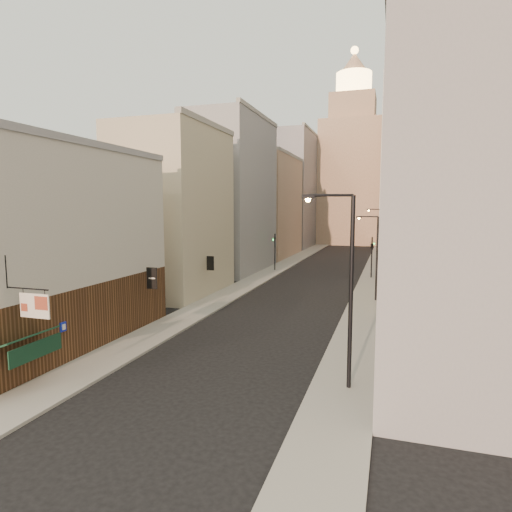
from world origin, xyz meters
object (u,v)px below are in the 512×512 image
(streetlamp_near, at_px, (346,281))
(traffic_light_right, at_px, (372,247))
(streetlamp_mid, at_px, (375,253))
(clock_tower, at_px, (352,168))
(streetlamp_far, at_px, (380,235))
(white_tower, at_px, (403,155))
(traffic_light_left, at_px, (275,244))

(streetlamp_near, bearing_deg, traffic_light_right, 74.55)
(streetlamp_mid, height_order, traffic_light_right, streetlamp_mid)
(clock_tower, bearing_deg, streetlamp_far, -79.40)
(streetlamp_near, bearing_deg, streetlamp_far, 73.55)
(clock_tower, distance_m, streetlamp_near, 85.48)
(clock_tower, xyz_separation_m, streetlamp_far, (7.92, -42.30, -12.90))
(white_tower, bearing_deg, streetlamp_near, -92.83)
(traffic_light_right, bearing_deg, traffic_light_left, 7.89)
(streetlamp_mid, height_order, streetlamp_far, streetlamp_far)
(white_tower, distance_m, streetlamp_far, 31.67)
(streetlamp_near, distance_m, traffic_light_right, 32.98)
(clock_tower, height_order, white_tower, clock_tower)
(traffic_light_left, bearing_deg, streetlamp_far, -178.05)
(streetlamp_near, bearing_deg, white_tower, 71.25)
(clock_tower, xyz_separation_m, streetlamp_mid, (8.06, -64.22, -13.23))
(traffic_light_left, xyz_separation_m, traffic_light_right, (12.65, -2.58, 0.10))
(streetlamp_near, relative_size, streetlamp_mid, 1.18)
(streetlamp_near, relative_size, traffic_light_left, 1.81)
(streetlamp_mid, bearing_deg, traffic_light_right, 103.62)
(traffic_light_left, bearing_deg, streetlamp_near, 86.23)
(white_tower, relative_size, streetlamp_near, 4.58)
(traffic_light_right, bearing_deg, streetlamp_far, -74.77)
(streetlamp_near, distance_m, streetlamp_mid, 20.04)
(streetlamp_near, bearing_deg, clock_tower, 79.19)
(streetlamp_mid, relative_size, traffic_light_left, 1.54)
(streetlamp_far, bearing_deg, streetlamp_near, -87.77)
(white_tower, xyz_separation_m, streetlamp_near, (-3.47, -70.24, -13.43))
(white_tower, xyz_separation_m, traffic_light_right, (-3.74, -37.28, -14.86))
(traffic_light_left, bearing_deg, traffic_light_right, 144.73)
(clock_tower, bearing_deg, white_tower, -51.84)
(streetlamp_near, xyz_separation_m, traffic_light_left, (-12.92, 35.53, -1.53))
(streetlamp_mid, bearing_deg, streetlamp_near, -81.39)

